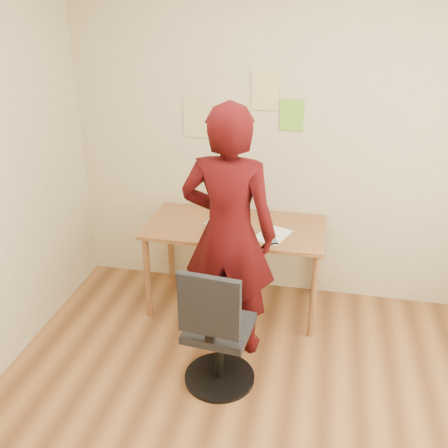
% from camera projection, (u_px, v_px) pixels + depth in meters
% --- Properties ---
extents(room, '(3.58, 3.58, 2.78)m').
position_uv_depth(room, '(249.00, 236.00, 2.40)').
color(room, brown).
rests_on(room, ground).
extents(desk, '(1.40, 0.70, 0.74)m').
position_uv_depth(desk, '(236.00, 235.00, 3.97)').
color(desk, brown).
rests_on(desk, ground).
extents(laptop, '(0.36, 0.33, 0.22)m').
position_uv_depth(laptop, '(228.00, 215.00, 3.99)').
color(laptop, '#AFAFB6').
rests_on(laptop, desk).
extents(paper_sheet, '(0.30, 0.36, 0.00)m').
position_uv_depth(paper_sheet, '(273.00, 235.00, 3.79)').
color(paper_sheet, white).
rests_on(paper_sheet, desk).
extents(phone, '(0.10, 0.13, 0.01)m').
position_uv_depth(phone, '(272.00, 241.00, 3.69)').
color(phone, black).
rests_on(phone, desk).
extents(wall_note_left, '(0.21, 0.00, 0.30)m').
position_uv_depth(wall_note_left, '(196.00, 119.00, 4.01)').
color(wall_note_left, '#D3C17E').
rests_on(wall_note_left, room).
extents(wall_note_mid, '(0.21, 0.00, 0.30)m').
position_uv_depth(wall_note_mid, '(265.00, 90.00, 3.81)').
color(wall_note_mid, '#D3C17E').
rests_on(wall_note_mid, room).
extents(wall_note_right, '(0.18, 0.00, 0.24)m').
position_uv_depth(wall_note_right, '(292.00, 115.00, 3.84)').
color(wall_note_right, '#73C62C').
rests_on(wall_note_right, room).
extents(office_chair, '(0.48, 0.48, 0.92)m').
position_uv_depth(office_chair, '(217.00, 337.00, 3.21)').
color(office_chair, black).
rests_on(office_chair, ground).
extents(person, '(0.69, 0.47, 1.82)m').
position_uv_depth(person, '(229.00, 234.00, 3.41)').
color(person, '#3A0809').
rests_on(person, ground).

